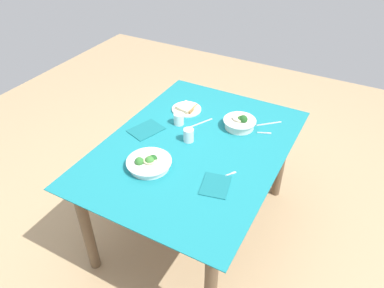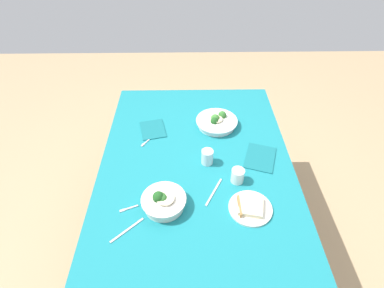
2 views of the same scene
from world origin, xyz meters
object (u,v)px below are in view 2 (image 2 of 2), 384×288
fork_by_near_bowl (146,142)px  bread_side_plate (250,207)px  broccoli_bowl_far (217,122)px  water_glass_side (207,157)px  napkin_folded_upper (153,129)px  broccoli_bowl_near (163,201)px  table_knife_right (214,192)px  fork_by_far_bowl (128,209)px  napkin_folded_lower (260,157)px  water_glass_center (238,176)px  table_knife_left (127,230)px

fork_by_near_bowl → bread_side_plate: bearing=82.5°
broccoli_bowl_far → water_glass_side: bearing=-13.3°
fork_by_near_bowl → napkin_folded_upper: 0.13m
broccoli_bowl_far → bread_side_plate: broccoli_bowl_far is taller
broccoli_bowl_near → table_knife_right: broccoli_bowl_near is taller
broccoli_bowl_far → water_glass_side: size_ratio=3.03×
broccoli_bowl_far → bread_side_plate: 0.68m
fork_by_far_bowl → table_knife_right: size_ratio=0.46×
bread_side_plate → napkin_folded_upper: bread_side_plate is taller
broccoli_bowl_far → table_knife_right: bearing=-5.8°
fork_by_near_bowl → table_knife_right: bearing=78.9°
fork_by_far_bowl → napkin_folded_lower: 0.80m
water_glass_center → napkin_folded_upper: bearing=-132.1°
broccoli_bowl_near → table_knife_left: broccoli_bowl_near is taller
broccoli_bowl_far → napkin_folded_upper: bearing=-84.6°
table_knife_right → napkin_folded_lower: (-0.25, 0.29, 0.00)m
water_glass_side → fork_by_near_bowl: size_ratio=1.00×
fork_by_near_bowl → table_knife_right: 0.56m
fork_by_near_bowl → fork_by_far_bowl: bearing=29.5°
fork_by_near_bowl → table_knife_right: size_ratio=0.45×
bread_side_plate → fork_by_near_bowl: size_ratio=2.43×
napkin_folded_upper → water_glass_center: bearing=47.9°
fork_by_far_bowl → napkin_folded_upper: 0.62m
fork_by_near_bowl → broccoli_bowl_near: bearing=50.0°
table_knife_left → table_knife_right: size_ratio=0.93×
water_glass_center → napkin_folded_lower: 0.24m
table_knife_right → napkin_folded_upper: 0.63m
fork_by_near_bowl → table_knife_left: (0.62, -0.03, -0.00)m
bread_side_plate → napkin_folded_lower: (-0.36, 0.12, -0.01)m
water_glass_center → fork_by_near_bowl: 0.61m
table_knife_left → water_glass_side: bearing=5.4°
bread_side_plate → fork_by_far_bowl: size_ratio=2.38×
broccoli_bowl_near → water_glass_side: broccoli_bowl_near is taller
bread_side_plate → water_glass_center: size_ratio=2.67×
broccoli_bowl_far → water_glass_center: broccoli_bowl_far is taller
broccoli_bowl_near → table_knife_left: size_ratio=1.20×
water_glass_center → water_glass_side: size_ratio=0.91×
napkin_folded_lower → table_knife_right: bearing=-49.0°
napkin_folded_upper → napkin_folded_lower: 0.70m
table_knife_right → fork_by_near_bowl: bearing=-107.7°
water_glass_center → napkin_folded_lower: bearing=137.8°
broccoli_bowl_near → fork_by_far_bowl: size_ratio=2.45×
table_knife_left → broccoli_bowl_far: bearing=16.0°
bread_side_plate → water_glass_center: water_glass_center is taller
broccoli_bowl_far → table_knife_left: (0.78, -0.48, -0.03)m
water_glass_side → table_knife_right: 0.22m
bread_side_plate → table_knife_left: 0.60m
water_glass_center → table_knife_right: water_glass_center is taller
water_glass_side → fork_by_far_bowl: (0.32, -0.41, -0.04)m
table_knife_left → fork_by_near_bowl: bearing=44.8°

